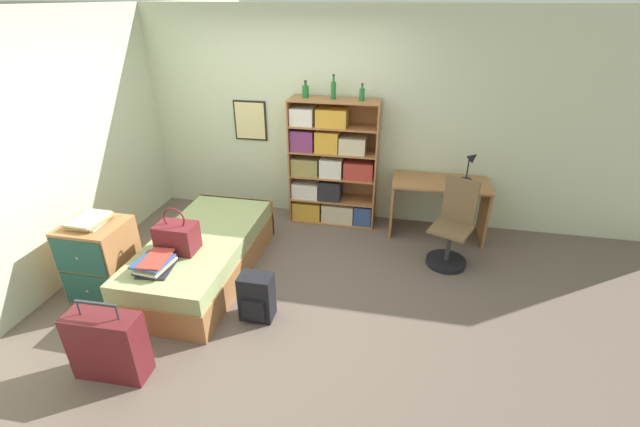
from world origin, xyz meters
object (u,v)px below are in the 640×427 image
backpack (257,297)px  bed (204,255)px  bottle_brown (333,90)px  bottle_clear (362,94)px  desk (439,198)px  desk_lamp (472,161)px  bottle_green (305,91)px  desk_chair (451,237)px  suitcase (108,345)px  book_stack_on_bed (155,264)px  handbag (177,237)px  dresser (101,259)px  bookcase (329,168)px  magazine_pile_on_dresser (89,220)px

backpack → bed: bearing=144.2°
bottle_brown → bottle_clear: bearing=-3.9°
bottle_brown → desk: 1.80m
bed → desk_lamp: bearing=28.1°
bed → bottle_green: bottle_green is taller
bottle_brown → desk_chair: (1.45, -0.75, -1.38)m
suitcase → bottle_clear: bearing=61.8°
desk → bottle_brown: bearing=175.1°
suitcase → desk_lamp: bearing=45.4°
bed → desk_chair: 2.67m
bottle_brown → book_stack_on_bed: bearing=-120.0°
bed → desk_lamp: 3.21m
desk_lamp → backpack: (-1.97, -2.04, -0.72)m
bottle_clear → desk: 1.54m
handbag → bottle_brown: (1.19, 1.79, 1.09)m
suitcase → dresser: (-0.70, 0.91, 0.10)m
dresser → desk_chair: bearing=20.3°
suitcase → bottle_green: 3.35m
bed → bookcase: bookcase is taller
suitcase → backpack: size_ratio=1.55×
desk_chair → bottle_clear: bearing=147.0°
bottle_green → backpack: bearing=-89.7°
handbag → bottle_green: bottle_green is taller
desk_lamp → bookcase: bearing=-179.8°
handbag → bottle_green: bearing=64.7°
magazine_pile_on_dresser → desk_chair: 3.65m
dresser → desk: dresser is taller
bottle_brown → desk_lamp: (1.65, -0.01, -0.75)m
magazine_pile_on_dresser → bookcase: bearing=45.8°
handbag → bottle_green: 2.26m
bottle_clear → backpack: size_ratio=0.44×
book_stack_on_bed → desk_chair: desk_chair is taller
bottle_green → handbag: bearing=-115.3°
bottle_green → bottle_brown: size_ratio=0.71×
bottle_brown → backpack: bearing=-99.0°
bookcase → backpack: 2.11m
bed → dresser: size_ratio=2.55×
book_stack_on_bed → suitcase: bearing=-88.5°
bottle_clear → magazine_pile_on_dresser: bearing=-139.4°
desk → desk_chair: bearing=-78.8°
bed → handbag: 0.49m
dresser → bottle_clear: bottle_clear is taller
bed → bottle_brown: (1.11, 1.49, 1.47)m
suitcase → bookcase: 3.15m
suitcase → bottle_brown: bearing=67.4°
dresser → desk_chair: (3.36, 1.25, -0.07)m
handbag → bottle_clear: bearing=49.2°
desk → suitcase: bearing=-132.2°
book_stack_on_bed → desk: 3.26m
book_stack_on_bed → bottle_clear: bearing=53.5°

